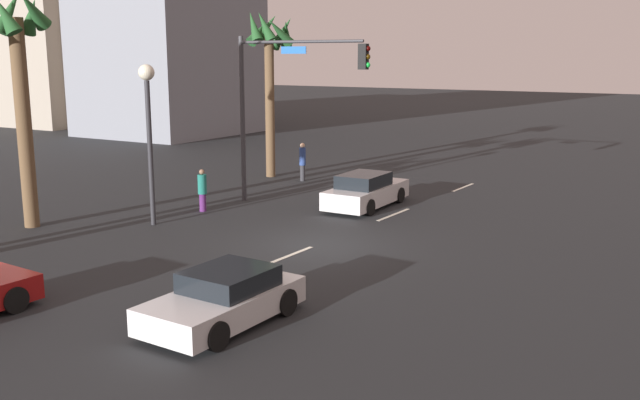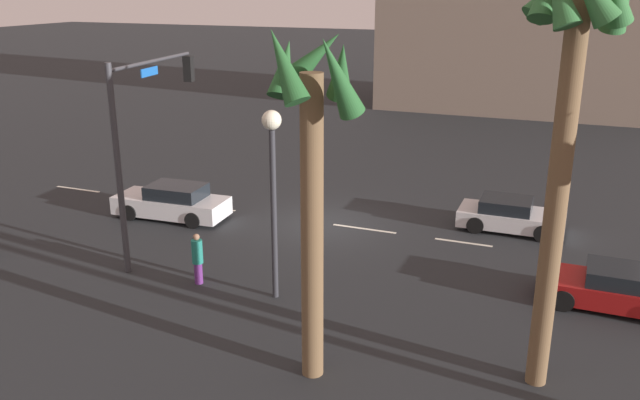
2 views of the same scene
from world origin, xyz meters
name	(u,v)px [view 1 (image 1 of 2)]	position (x,y,z in m)	size (l,w,h in m)	color
ground_plane	(317,245)	(0.00, 0.00, 0.00)	(220.00, 220.00, 0.00)	#232628
lane_stripe_2	(201,290)	(-5.40, 0.00, 0.01)	(2.09, 0.14, 0.01)	silver
lane_stripe_3	(288,256)	(-1.59, 0.00, 0.01)	(2.54, 0.14, 0.01)	silver
lane_stripe_4	(394,215)	(5.33, 0.00, 0.01)	(2.51, 0.14, 0.01)	silver
lane_stripe_5	(463,187)	(12.27, 0.00, 0.01)	(2.42, 0.14, 0.01)	silver
car_1	(366,191)	(6.00, 1.62, 0.64)	(4.67, 2.06, 1.39)	silver
car_2	(224,299)	(-6.78, -2.02, 0.58)	(3.94, 1.98, 1.23)	silver
traffic_signal	(281,91)	(4.63, 4.79, 4.61)	(0.95, 5.73, 6.78)	#38383D
streetlamp	(148,113)	(-0.90, 6.50, 4.03)	(0.56, 0.56, 5.70)	#2D2D33
pedestrian_0	(202,189)	(1.75, 6.55, 0.88)	(0.40, 0.40, 1.67)	#59266B
pedestrian_1	(303,161)	(9.61, 7.25, 1.00)	(0.44, 0.44, 1.87)	#333338
palm_tree_0	(17,66)	(-3.55, 9.92, 5.64)	(2.29, 2.39, 8.29)	brown
palm_tree_2	(271,54)	(9.86, 9.31, 6.11)	(2.59, 2.60, 8.24)	brown
building_2	(46,53)	(22.92, 45.26, 6.38)	(10.82, 13.54, 12.76)	#9E9384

